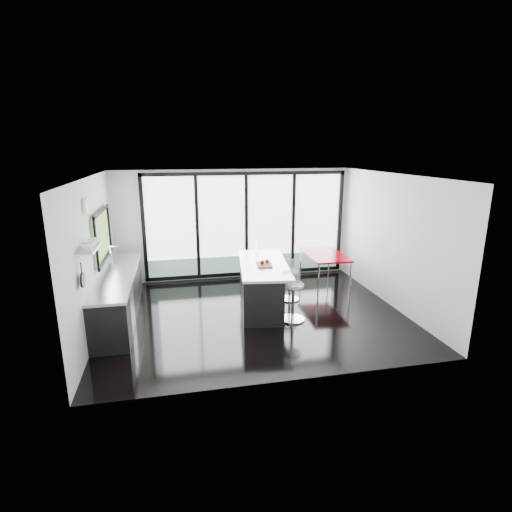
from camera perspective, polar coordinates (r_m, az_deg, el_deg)
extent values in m
cube|color=black|center=(8.30, -0.25, -8.26)|extent=(6.00, 5.00, 0.00)
cube|color=white|center=(7.63, -0.27, 11.41)|extent=(6.00, 5.00, 0.00)
cube|color=silver|center=(10.26, -3.10, 4.47)|extent=(6.00, 0.00, 2.80)
cube|color=white|center=(10.28, -1.41, 4.50)|extent=(5.00, 0.02, 2.50)
cube|color=gray|center=(10.48, -1.34, -1.08)|extent=(5.00, 0.02, 0.44)
cube|color=black|center=(10.09, -8.39, 4.15)|extent=(0.08, 0.04, 2.50)
cube|color=black|center=(10.24, -1.37, 4.46)|extent=(0.08, 0.04, 2.50)
cube|color=black|center=(10.53, 5.35, 4.71)|extent=(0.08, 0.04, 2.50)
cube|color=silver|center=(5.53, 5.00, -4.98)|extent=(6.00, 0.00, 2.80)
cube|color=silver|center=(7.84, -22.28, -0.02)|extent=(0.00, 5.00, 2.80)
cube|color=#638E45|center=(8.65, -21.22, 2.80)|extent=(0.02, 1.60, 0.90)
cube|color=#AAADAF|center=(6.92, -22.69, 1.03)|extent=(0.25, 0.80, 0.03)
cylinder|color=white|center=(7.36, -23.18, 6.54)|extent=(0.04, 0.30, 0.30)
cylinder|color=black|center=(6.66, -23.53, -3.16)|extent=(0.03, 0.24, 0.24)
cube|color=silver|center=(8.94, 18.95, 2.06)|extent=(0.00, 5.00, 2.80)
cube|color=black|center=(8.44, -19.00, -5.54)|extent=(0.65, 3.20, 0.87)
cube|color=#AAADAF|center=(8.30, -19.27, -2.56)|extent=(0.69, 3.24, 0.05)
cube|color=#AAADAF|center=(8.77, -18.89, -1.58)|extent=(0.45, 0.48, 0.06)
cylinder|color=silver|center=(8.73, -20.00, -0.09)|extent=(0.02, 0.02, 0.44)
cube|color=#AAADAF|center=(7.71, -17.28, -7.48)|extent=(0.03, 0.60, 0.80)
cube|color=black|center=(8.57, 0.54, -4.27)|extent=(1.08, 2.35, 0.90)
cube|color=#AAADAF|center=(8.43, 1.10, -1.22)|extent=(1.29, 2.44, 0.05)
cube|color=#AA7450|center=(8.27, 1.20, -1.25)|extent=(0.36, 0.45, 0.03)
sphere|color=maroon|center=(8.20, 0.87, -0.94)|extent=(0.10, 0.10, 0.09)
sphere|color=brown|center=(8.31, 1.59, -0.75)|extent=(0.10, 0.10, 0.09)
cylinder|color=silver|center=(9.12, 0.04, 1.15)|extent=(0.08, 0.08, 0.29)
cylinder|color=silver|center=(7.91, 5.29, -6.54)|extent=(0.52, 0.52, 0.77)
cylinder|color=silver|center=(8.96, 4.83, -4.14)|extent=(0.47, 0.47, 0.69)
cube|color=#97000D|center=(9.95, 9.69, -1.94)|extent=(0.92, 1.56, 0.82)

